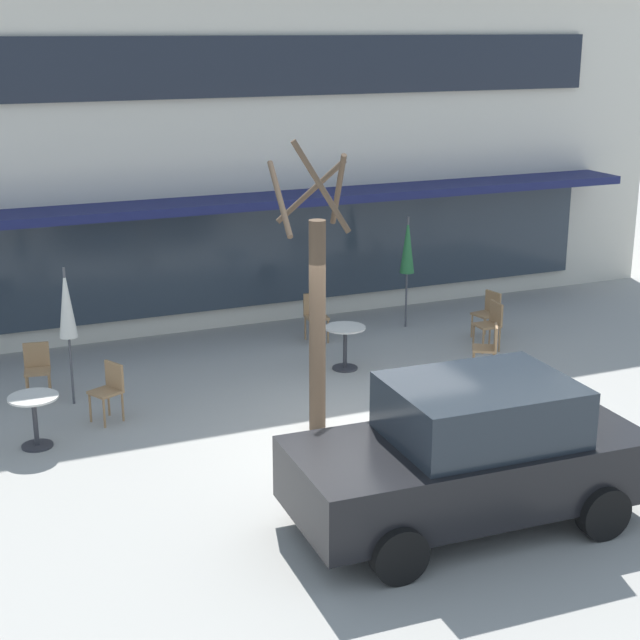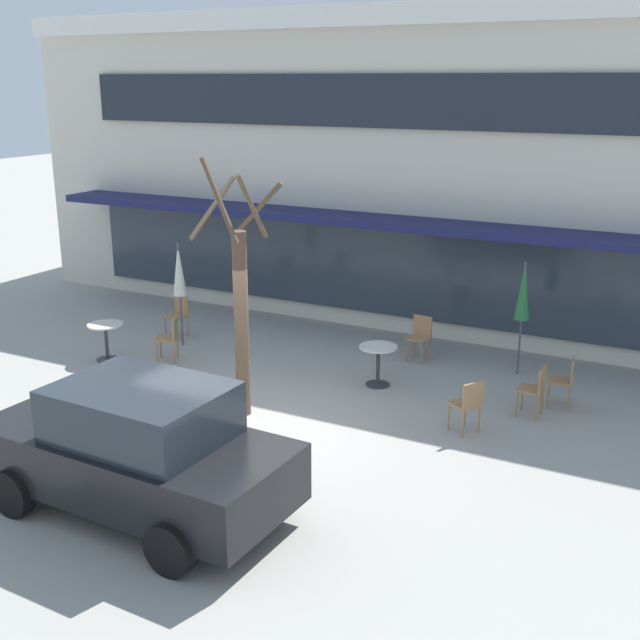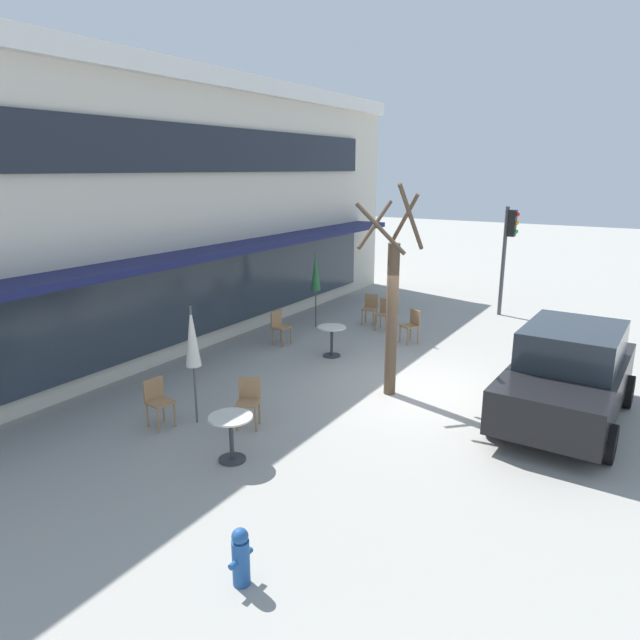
{
  "view_description": "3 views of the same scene",
  "coord_description": "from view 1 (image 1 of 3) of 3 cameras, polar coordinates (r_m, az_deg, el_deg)",
  "views": [
    {
      "loc": [
        -5.63,
        -11.7,
        5.68
      ],
      "look_at": [
        0.6,
        2.84,
        0.93
      ],
      "focal_mm": 55.0,
      "sensor_mm": 36.0,
      "label": 1
    },
    {
      "loc": [
        6.56,
        -9.87,
        5.43
      ],
      "look_at": [
        -0.01,
        2.58,
        1.17
      ],
      "focal_mm": 45.0,
      "sensor_mm": 36.0,
      "label": 2
    },
    {
      "loc": [
        -10.6,
        -3.93,
        4.52
      ],
      "look_at": [
        -0.25,
        2.37,
        1.29
      ],
      "focal_mm": 32.0,
      "sensor_mm": 36.0,
      "label": 3
    }
  ],
  "objects": [
    {
      "name": "cafe_chair_2",
      "position": [
        16.15,
        -16.13,
        -2.6
      ],
      "size": [
        0.46,
        0.46,
        0.89
      ],
      "color": "#9E754C",
      "rests_on": "ground"
    },
    {
      "name": "patio_umbrella_green_folded",
      "position": [
        18.99,
        5.11,
        4.31
      ],
      "size": [
        0.28,
        0.28,
        2.2
      ],
      "color": "#4C4C51",
      "rests_on": "ground"
    },
    {
      "name": "parked_sedan",
      "position": [
        11.71,
        8.73,
        -7.71
      ],
      "size": [
        4.26,
        2.13,
        1.76
      ],
      "color": "black",
      "rests_on": "ground"
    },
    {
      "name": "ground_plane",
      "position": [
        14.18,
        2.32,
        -6.94
      ],
      "size": [
        80.0,
        80.0,
        0.0
      ],
      "primitive_type": "plane",
      "color": "#9E9B93"
    },
    {
      "name": "cafe_chair_0",
      "position": [
        18.36,
        -0.27,
        0.39
      ],
      "size": [
        0.44,
        0.44,
        0.89
      ],
      "color": "#9E754C",
      "rests_on": "ground"
    },
    {
      "name": "street_tree",
      "position": [
        13.88,
        -0.2,
        0.77
      ],
      "size": [
        1.25,
        1.13,
        4.27
      ],
      "color": "brown",
      "rests_on": "ground"
    },
    {
      "name": "patio_umbrella_cream_folded",
      "position": [
        15.41,
        -14.54,
        0.91
      ],
      "size": [
        0.28,
        0.28,
        2.2
      ],
      "color": "#4C4C51",
      "rests_on": "ground"
    },
    {
      "name": "building_facade",
      "position": [
        22.5,
        -8.73,
        10.84
      ],
      "size": [
        19.86,
        9.1,
        6.91
      ],
      "color": "beige",
      "rests_on": "ground"
    },
    {
      "name": "cafe_table_streetside",
      "position": [
        16.81,
        1.47,
        -1.19
      ],
      "size": [
        0.7,
        0.7,
        0.76
      ],
      "color": "#333338",
      "rests_on": "ground"
    },
    {
      "name": "cafe_chair_3",
      "position": [
        18.78,
        9.78,
        0.52
      ],
      "size": [
        0.46,
        0.46,
        0.89
      ],
      "color": "#9E754C",
      "rests_on": "ground"
    },
    {
      "name": "cafe_chair_1",
      "position": [
        16.75,
        9.81,
        -1.48
      ],
      "size": [
        0.55,
        0.55,
        0.89
      ],
      "color": "#9E754C",
      "rests_on": "ground"
    },
    {
      "name": "cafe_chair_4",
      "position": [
        14.96,
        -12.16,
        -3.85
      ],
      "size": [
        0.53,
        0.53,
        0.89
      ],
      "color": "#9E754C",
      "rests_on": "ground"
    },
    {
      "name": "cafe_chair_5",
      "position": [
        18.08,
        9.91,
        -0.12
      ],
      "size": [
        0.41,
        0.41,
        0.89
      ],
      "color": "#9E754C",
      "rests_on": "ground"
    },
    {
      "name": "cafe_table_near_wall",
      "position": [
        14.29,
        -16.28,
        -5.19
      ],
      "size": [
        0.7,
        0.7,
        0.76
      ],
      "color": "#333338",
      "rests_on": "ground"
    }
  ]
}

